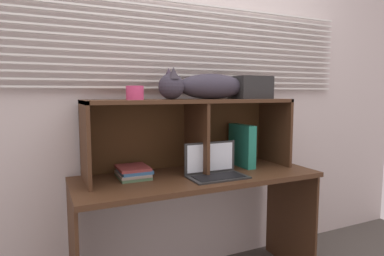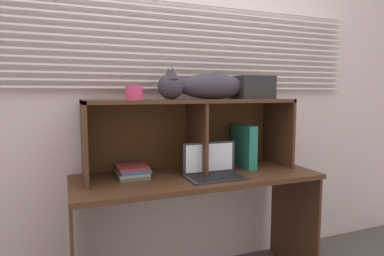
% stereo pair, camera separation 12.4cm
% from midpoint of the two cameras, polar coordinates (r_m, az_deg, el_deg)
% --- Properties ---
extents(back_panel_with_blinds, '(4.40, 0.08, 2.50)m').
position_cam_midpoint_polar(back_panel_with_blinds, '(2.27, -4.03, 6.02)').
color(back_panel_with_blinds, beige).
rests_on(back_panel_with_blinds, ground).
extents(desk, '(1.51, 0.57, 0.76)m').
position_cam_midpoint_polar(desk, '(2.07, -0.65, -12.09)').
color(desk, '#462A19').
rests_on(desk, ground).
extents(hutch_shelf_unit, '(1.33, 0.36, 0.46)m').
position_cam_midpoint_polar(hutch_shelf_unit, '(2.10, -2.00, 1.21)').
color(hutch_shelf_unit, '#462A19').
rests_on(hutch_shelf_unit, desk).
extents(cat, '(0.78, 0.18, 0.19)m').
position_cam_midpoint_polar(cat, '(2.09, 0.44, 7.32)').
color(cat, '#35303C').
rests_on(cat, hutch_shelf_unit).
extents(laptop, '(0.35, 0.20, 0.20)m').
position_cam_midpoint_polar(laptop, '(1.98, 2.24, -7.27)').
color(laptop, '#282828').
rests_on(laptop, desk).
extents(binder_upright, '(0.06, 0.25, 0.29)m').
position_cam_midpoint_polar(binder_upright, '(2.26, 7.20, -3.05)').
color(binder_upright, '#217D66').
rests_on(binder_upright, desk).
extents(book_stack, '(0.19, 0.22, 0.07)m').
position_cam_midpoint_polar(book_stack, '(1.99, -12.03, -7.59)').
color(book_stack, '#476848').
rests_on(book_stack, desk).
extents(small_basket, '(0.10, 0.10, 0.08)m').
position_cam_midpoint_polar(small_basket, '(1.94, -11.80, 6.07)').
color(small_basket, '#DA4175').
rests_on(small_basket, hutch_shelf_unit).
extents(storage_box, '(0.25, 0.20, 0.15)m').
position_cam_midpoint_polar(storage_box, '(2.26, 8.66, 7.03)').
color(storage_box, '#262525').
rests_on(storage_box, hutch_shelf_unit).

